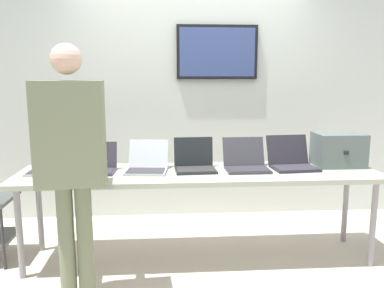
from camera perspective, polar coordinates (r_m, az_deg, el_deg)
name	(u,v)px	position (r m, az deg, el deg)	size (l,w,h in m)	color
ground	(199,259)	(3.60, 0.99, -16.34)	(8.00, 8.00, 0.04)	beige
back_wall	(191,92)	(4.36, -0.15, 7.54)	(8.00, 0.11, 2.76)	silver
workbench	(199,177)	(3.34, 1.03, -4.85)	(3.03, 0.70, 0.77)	#A7A994
equipment_box	(338,150)	(3.74, 20.40, -0.76)	(0.42, 0.31, 0.29)	#56625E
laptop_station_0	(49,165)	(3.52, -19.99, -2.83)	(0.32, 0.32, 0.26)	#B1B1B9
laptop_station_1	(97,165)	(3.41, -13.57, -2.99)	(0.32, 0.29, 0.24)	#3A3540
laptop_station_2	(147,164)	(3.36, -6.53, -2.94)	(0.37, 0.39, 0.24)	#AEB4BA
laptop_station_3	(195,163)	(3.37, 0.40, -2.74)	(0.35, 0.31, 0.27)	black
laptop_station_4	(246,162)	(3.43, 7.80, -2.66)	(0.37, 0.36, 0.26)	#35343A
laptop_station_5	(292,161)	(3.56, 14.22, -2.38)	(0.41, 0.39, 0.27)	#28252C
person	(71,151)	(2.71, -17.07, -1.04)	(0.46, 0.61, 1.77)	#747C5B
coffee_mug	(97,176)	(3.11, -13.64, -4.49)	(0.09, 0.09, 0.08)	#2B202F
paper_sheet	(66,179)	(3.24, -17.81, -4.83)	(0.26, 0.33, 0.00)	white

